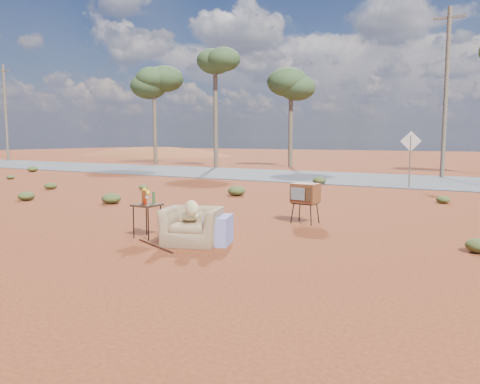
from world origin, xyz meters
The scene contains 14 objects.
ground centered at (0.00, 0.00, 0.00)m, with size 140.00×140.00×0.00m, color brown.
highway centered at (0.00, 15.00, 0.02)m, with size 140.00×7.00×0.04m, color #565659.
dirt_mound centered at (-30.00, 34.00, 0.00)m, with size 26.00×18.00×2.00m, color brown.
armchair centered at (0.04, -0.04, 0.41)m, with size 1.30×1.09×0.88m.
tv_unit centered at (0.93, 2.89, 0.67)m, with size 0.59×0.50×0.90m.
side_table centered at (-1.12, -0.07, 0.68)m, with size 0.46×0.46×0.93m.
rusty_bar centered at (-0.46, -0.60, 0.02)m, with size 0.03×0.03×1.29m, color #441E12.
road_sign centered at (1.50, 12.00, 1.50)m, with size 0.78×0.06×2.19m.
eucalyptus_far_left centered at (-18.00, 20.00, 5.94)m, with size 3.20×3.20×7.10m.
eucalyptus_left centered at (-12.00, 19.00, 6.92)m, with size 3.20×3.20×8.10m.
eucalyptus_near_left centered at (-8.00, 22.00, 5.45)m, with size 3.20×3.20×6.60m.
utility_pole_west centered at (-32.00, 17.50, 4.15)m, with size 1.40×0.20×8.00m.
utility_pole_center centered at (2.00, 17.50, 4.15)m, with size 1.40×0.20×8.00m.
scrub_patch centered at (-0.82, 4.41, 0.14)m, with size 17.49×8.07×0.33m.
Camera 1 is at (4.90, -6.83, 1.90)m, focal length 35.00 mm.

